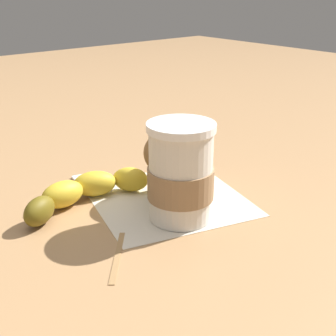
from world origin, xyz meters
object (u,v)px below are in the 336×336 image
at_px(coffee_cup, 181,174).
at_px(banana, 83,191).
at_px(sugar_packet, 86,180).
at_px(muffin, 172,160).

relative_size(coffee_cup, banana, 0.62).
height_order(coffee_cup, banana, coffee_cup).
bearing_deg(coffee_cup, sugar_packet, 10.31).
distance_m(coffee_cup, banana, 0.15).
distance_m(muffin, sugar_packet, 0.16).
bearing_deg(coffee_cup, muffin, -31.86).
relative_size(coffee_cup, sugar_packet, 2.67).
xyz_separation_m(muffin, banana, (0.06, 0.12, -0.04)).
distance_m(banana, sugar_packet, 0.08).
distance_m(muffin, banana, 0.14).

